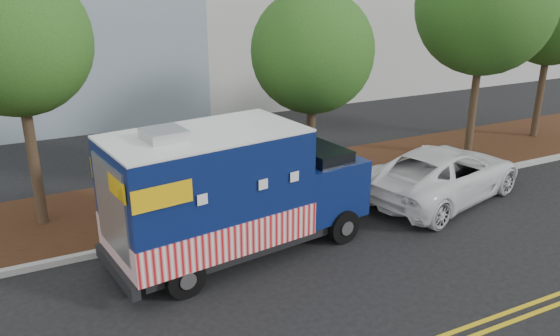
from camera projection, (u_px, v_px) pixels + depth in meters
name	position (u px, v px, depth m)	size (l,w,h in m)	color
ground	(299.00, 241.00, 13.40)	(120.00, 120.00, 0.00)	black
curb	(275.00, 216.00, 14.55)	(120.00, 0.18, 0.15)	#9E9E99
mulch_strip	(244.00, 190.00, 16.32)	(120.00, 4.00, 0.15)	black
tree_a	(15.00, 41.00, 12.51)	(3.52, 3.52, 6.50)	#38281C
tree_b	(312.00, 52.00, 15.14)	(3.46, 3.46, 5.87)	#38281C
tree_c	(485.00, 6.00, 17.52)	(4.48, 4.48, 7.45)	#38281C
tree_d	(553.00, 17.00, 19.95)	(3.55, 3.55, 6.47)	#38281C
sign_post	(208.00, 186.00, 13.55)	(0.06, 0.06, 2.40)	#473828
food_truck	(229.00, 196.00, 12.28)	(6.42, 3.12, 3.25)	black
white_car	(443.00, 173.00, 15.70)	(2.52, 5.46, 1.52)	white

